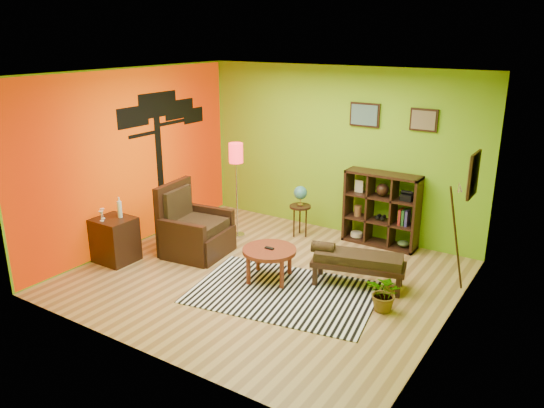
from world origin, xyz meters
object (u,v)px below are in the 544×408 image
Objects in this scene: armchair at (193,233)px; side_cabinet at (115,239)px; globe_table at (300,198)px; bench at (356,260)px; coffee_table at (269,253)px; floor_lamp at (236,162)px; potted_plant at (385,297)px; cube_shelf at (382,209)px.

armchair reaches higher than side_cabinet.
bench is at bearing -37.57° from globe_table.
armchair is at bearing 174.42° from coffee_table.
side_cabinet is 2.26m from floor_lamp.
bench is (3.38, 1.20, 0.03)m from side_cabinet.
potted_plant is (1.68, 0.03, -0.20)m from coffee_table.
potted_plant is (3.19, -0.11, -0.14)m from armchair.
floor_lamp is at bearing 141.05° from coffee_table.
potted_plant is (0.87, -2.01, -0.41)m from cube_shelf.
potted_plant is (0.60, -0.44, -0.18)m from bench.
floor_lamp is (0.14, 0.96, 0.96)m from armchair.
coffee_table is 1.70m from potted_plant.
coffee_table is at bearing -156.23° from bench.
coffee_table reaches higher than potted_plant.
armchair is 1.36m from floor_lamp.
cube_shelf reaches higher than potted_plant.
coffee_table is 0.47× the size of floor_lamp.
cube_shelf reaches higher than coffee_table.
globe_table is at bearing 52.82° from side_cabinet.
armchair is at bearing -98.46° from floor_lamp.
coffee_table is 0.56× the size of bench.
globe_table is at bearing 142.77° from potted_plant.
side_cabinet is at bearing -138.35° from cube_shelf.
coffee_table is 0.68× the size of armchair.
cube_shelf reaches higher than globe_table.
potted_plant is at bearing -66.69° from cube_shelf.
cube_shelf is at bearing 113.31° from potted_plant.
bench is at bearing -80.42° from cube_shelf.
floor_lamp is at bearing 160.65° from potted_plant.
cube_shelf is 1.61m from bench.
side_cabinet is 2.01× the size of potted_plant.
coffee_table is at bearing -178.86° from potted_plant.
armchair is 1.26× the size of globe_table.
bench reaches higher than potted_plant.
side_cabinet is 4.18m from cube_shelf.
floor_lamp is at bearing 165.61° from bench.
side_cabinet is (-0.79, -0.87, 0.01)m from armchair.
floor_lamp is 2.69m from bench.
coffee_table is 1.76m from globe_table.
side_cabinet is 3.03m from globe_table.
cube_shelf is (2.19, 0.94, -0.69)m from floor_lamp.
floor_lamp is (0.93, 1.83, 0.95)m from side_cabinet.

